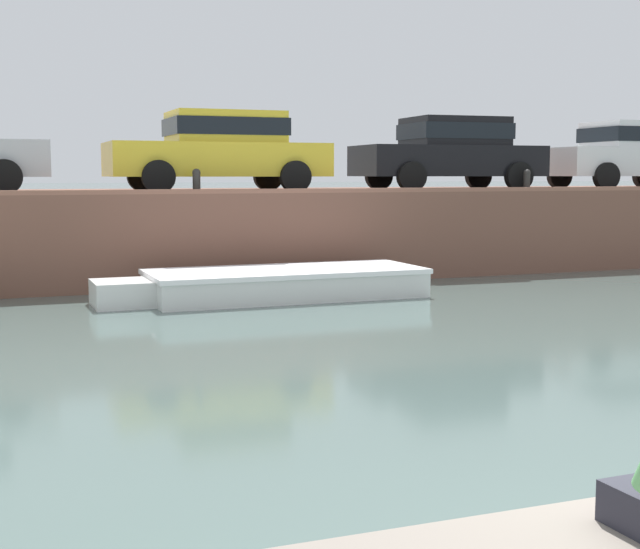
{
  "coord_description": "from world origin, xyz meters",
  "views": [
    {
      "loc": [
        -3.02,
        -2.54,
        2.06
      ],
      "look_at": [
        -0.32,
        4.53,
        1.2
      ],
      "focal_mm": 50.0,
      "sensor_mm": 36.0,
      "label": 1
    }
  ],
  "objects_px": {
    "car_right_inner_black": "(450,151)",
    "car_rightmost_white": "(630,152)",
    "boat_moored_central_white": "(273,284)",
    "mooring_bollard_mid": "(196,180)",
    "mooring_bollard_east": "(527,179)",
    "car_centre_yellow": "(220,148)"
  },
  "relations": [
    {
      "from": "car_rightmost_white",
      "to": "mooring_bollard_east",
      "type": "relative_size",
      "value": 8.96
    },
    {
      "from": "boat_moored_central_white",
      "to": "mooring_bollard_east",
      "type": "xyz_separation_m",
      "value": [
        6.08,
        1.76,
        1.7
      ]
    },
    {
      "from": "car_right_inner_black",
      "to": "mooring_bollard_east",
      "type": "bearing_deg",
      "value": -45.72
    },
    {
      "from": "car_right_inner_black",
      "to": "car_centre_yellow",
      "type": "bearing_deg",
      "value": 179.97
    },
    {
      "from": "car_rightmost_white",
      "to": "mooring_bollard_east",
      "type": "xyz_separation_m",
      "value": [
        -3.58,
        -1.18,
        -0.61
      ]
    },
    {
      "from": "car_right_inner_black",
      "to": "mooring_bollard_mid",
      "type": "height_order",
      "value": "car_right_inner_black"
    },
    {
      "from": "car_right_inner_black",
      "to": "boat_moored_central_white",
      "type": "bearing_deg",
      "value": -149.21
    },
    {
      "from": "mooring_bollard_east",
      "to": "boat_moored_central_white",
      "type": "bearing_deg",
      "value": -163.85
    },
    {
      "from": "car_right_inner_black",
      "to": "car_rightmost_white",
      "type": "bearing_deg",
      "value": 0.01
    },
    {
      "from": "boat_moored_central_white",
      "to": "car_centre_yellow",
      "type": "height_order",
      "value": "car_centre_yellow"
    },
    {
      "from": "car_centre_yellow",
      "to": "mooring_bollard_east",
      "type": "xyz_separation_m",
      "value": [
        6.19,
        -1.18,
        -0.61
      ]
    },
    {
      "from": "car_centre_yellow",
      "to": "mooring_bollard_mid",
      "type": "distance_m",
      "value": 1.52
    },
    {
      "from": "car_centre_yellow",
      "to": "car_rightmost_white",
      "type": "bearing_deg",
      "value": -0.01
    },
    {
      "from": "mooring_bollard_mid",
      "to": "mooring_bollard_east",
      "type": "xyz_separation_m",
      "value": [
        6.94,
        0.0,
        0.0
      ]
    },
    {
      "from": "boat_moored_central_white",
      "to": "car_rightmost_white",
      "type": "height_order",
      "value": "car_rightmost_white"
    },
    {
      "from": "boat_moored_central_white",
      "to": "mooring_bollard_east",
      "type": "height_order",
      "value": "mooring_bollard_east"
    },
    {
      "from": "boat_moored_central_white",
      "to": "mooring_bollard_mid",
      "type": "bearing_deg",
      "value": 115.95
    },
    {
      "from": "car_centre_yellow",
      "to": "mooring_bollard_mid",
      "type": "relative_size",
      "value": 9.45
    },
    {
      "from": "boat_moored_central_white",
      "to": "mooring_bollard_east",
      "type": "bearing_deg",
      "value": 16.15
    },
    {
      "from": "boat_moored_central_white",
      "to": "car_centre_yellow",
      "type": "distance_m",
      "value": 3.74
    },
    {
      "from": "car_centre_yellow",
      "to": "mooring_bollard_east",
      "type": "distance_m",
      "value": 6.33
    },
    {
      "from": "car_centre_yellow",
      "to": "car_right_inner_black",
      "type": "bearing_deg",
      "value": -0.03
    }
  ]
}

